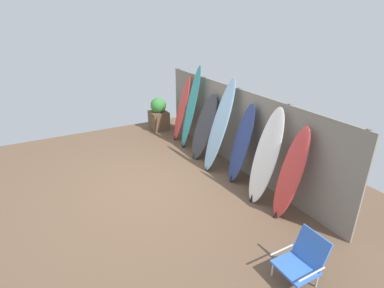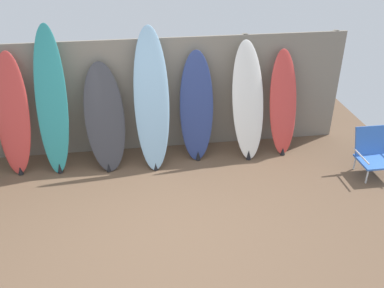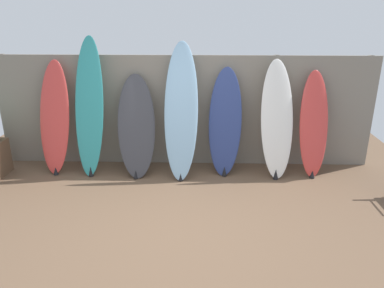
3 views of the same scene
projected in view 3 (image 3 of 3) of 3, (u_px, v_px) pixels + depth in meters
name	position (u px, v px, depth m)	size (l,w,h in m)	color
ground	(177.00, 227.00, 4.52)	(7.68, 7.68, 0.00)	brown
fence_back	(184.00, 111.00, 6.09)	(6.08, 0.11, 1.80)	gray
surfboard_red_0	(55.00, 118.00, 5.83)	(0.53, 0.58, 1.75)	#D13D38
surfboard_teal_1	(89.00, 109.00, 5.72)	(0.49, 0.59, 2.11)	teal
surfboard_charcoal_2	(136.00, 127.00, 5.77)	(0.64, 0.69, 1.54)	#38383D
surfboard_skyblue_3	(181.00, 112.00, 5.64)	(0.53, 0.71, 2.04)	#8CB7D6
surfboard_navy_4	(225.00, 123.00, 5.77)	(0.55, 0.51, 1.65)	navy
surfboard_white_5	(277.00, 120.00, 5.69)	(0.55, 0.61, 1.78)	white
surfboard_red_6	(314.00, 125.00, 5.74)	(0.43, 0.52, 1.61)	#D13D38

